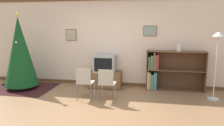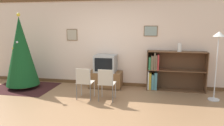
{
  "view_description": "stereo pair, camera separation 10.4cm",
  "coord_description": "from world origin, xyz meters",
  "views": [
    {
      "loc": [
        1.3,
        -4.4,
        1.9
      ],
      "look_at": [
        0.29,
        1.2,
        0.88
      ],
      "focal_mm": 35.0,
      "sensor_mm": 36.0,
      "label": 1
    },
    {
      "loc": [
        1.4,
        -4.38,
        1.9
      ],
      "look_at": [
        0.29,
        1.2,
        0.88
      ],
      "focal_mm": 35.0,
      "sensor_mm": 36.0,
      "label": 2
    }
  ],
  "objects": [
    {
      "name": "ground_plane",
      "position": [
        0.0,
        0.0,
        0.0
      ],
      "size": [
        24.0,
        24.0,
        0.0
      ],
      "primitive_type": "plane",
      "color": "#936B47"
    },
    {
      "name": "wall_back",
      "position": [
        0.0,
        2.22,
        1.35
      ],
      "size": [
        8.83,
        0.11,
        2.7
      ],
      "color": "beige",
      "rests_on": "ground_plane"
    },
    {
      "name": "area_rug",
      "position": [
        -2.47,
        1.34,
        0.0
      ],
      "size": [
        1.82,
        1.46,
        0.01
      ],
      "color": "#381919",
      "rests_on": "ground_plane"
    },
    {
      "name": "christmas_tree",
      "position": [
        -2.47,
        1.34,
        1.11
      ],
      "size": [
        0.96,
        0.96,
        2.21
      ],
      "color": "maroon",
      "rests_on": "area_rug"
    },
    {
      "name": "tv_console",
      "position": [
        -0.05,
        1.87,
        0.25
      ],
      "size": [
        0.98,
        0.56,
        0.49
      ],
      "color": "brown",
      "rests_on": "ground_plane"
    },
    {
      "name": "television",
      "position": [
        -0.05,
        1.87,
        0.74
      ],
      "size": [
        0.64,
        0.54,
        0.51
      ],
      "color": "#9E9E99",
      "rests_on": "tv_console"
    },
    {
      "name": "folding_chair_left",
      "position": [
        -0.33,
        0.73,
        0.47
      ],
      "size": [
        0.4,
        0.4,
        0.82
      ],
      "color": "#BCB29E",
      "rests_on": "ground_plane"
    },
    {
      "name": "folding_chair_right",
      "position": [
        0.24,
        0.73,
        0.47
      ],
      "size": [
        0.4,
        0.4,
        0.82
      ],
      "color": "#BCB29E",
      "rests_on": "ground_plane"
    },
    {
      "name": "bookshelf",
      "position": [
        1.72,
        1.99,
        0.56
      ],
      "size": [
        1.65,
        0.36,
        1.14
      ],
      "color": "brown",
      "rests_on": "ground_plane"
    },
    {
      "name": "vase",
      "position": [
        2.06,
        1.94,
        1.26
      ],
      "size": [
        0.12,
        0.12,
        0.23
      ],
      "color": "silver",
      "rests_on": "bookshelf"
    },
    {
      "name": "standing_lamp",
      "position": [
        2.9,
        1.32,
        1.33
      ],
      "size": [
        0.28,
        0.28,
        1.73
      ],
      "color": "silver",
      "rests_on": "ground_plane"
    }
  ]
}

